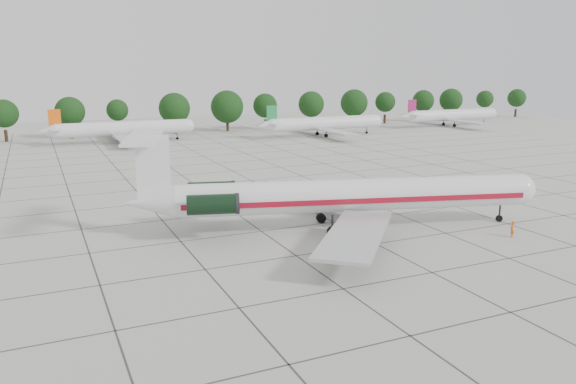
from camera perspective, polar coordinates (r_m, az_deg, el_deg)
name	(u,v)px	position (r m, az deg, el deg)	size (l,w,h in m)	color
ground	(261,231)	(55.06, -2.72, -4.01)	(260.00, 260.00, 0.00)	beige
apron_joints	(216,199)	(68.76, -7.36, -0.71)	(170.00, 170.00, 0.02)	#383838
main_airliner	(333,196)	(55.05, 4.59, -0.36)	(40.59, 31.24, 9.67)	silver
ground_crew	(512,229)	(57.07, 21.81, -3.51)	(0.57, 0.37, 1.56)	#DE5D0D
bg_airliner_c	(123,129)	(124.04, -16.39, 6.18)	(28.24, 27.20, 7.40)	silver
bg_airliner_d	(325,124)	(130.49, 3.76, 6.95)	(28.24, 27.20, 7.40)	silver
bg_airliner_e	(452,115)	(158.93, 16.31, 7.49)	(28.24, 27.20, 7.40)	silver
tree_line	(70,112)	(134.63, -21.27, 7.62)	(249.86, 8.44, 10.22)	#332114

